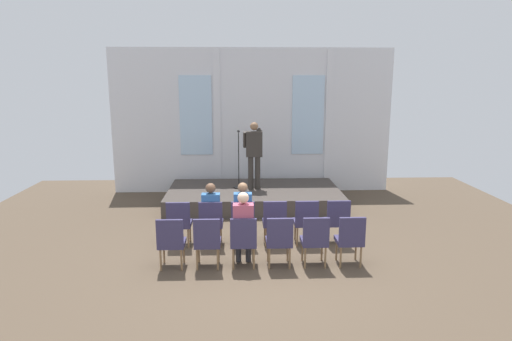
% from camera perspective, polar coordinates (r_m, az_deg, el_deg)
% --- Properties ---
extents(ground_plane, '(13.81, 13.81, 0.00)m').
position_cam_1_polar(ground_plane, '(8.16, 0.64, -11.97)').
color(ground_plane, brown).
extents(rear_partition, '(8.11, 0.14, 4.17)m').
position_cam_1_polar(rear_partition, '(12.83, -0.41, 6.44)').
color(rear_partition, silver).
rests_on(rear_partition, ground).
extents(stage_platform, '(4.50, 2.44, 0.44)m').
position_cam_1_polar(stage_platform, '(11.67, -0.27, -3.45)').
color(stage_platform, '#3F3833').
rests_on(stage_platform, ground).
extents(speaker, '(0.52, 0.69, 1.76)m').
position_cam_1_polar(speaker, '(11.42, -0.25, 2.62)').
color(speaker, '#332D28').
rests_on(speaker, stage_platform).
extents(mic_stand, '(0.28, 0.28, 1.55)m').
position_cam_1_polar(mic_stand, '(11.64, -2.25, -0.67)').
color(mic_stand, black).
rests_on(mic_stand, stage_platform).
extents(chair_r0_c0, '(0.46, 0.44, 0.94)m').
position_cam_1_polar(chair_r0_c0, '(8.88, -9.96, -6.45)').
color(chair_r0_c0, olive).
rests_on(chair_r0_c0, ground).
extents(chair_r0_c1, '(0.46, 0.44, 0.94)m').
position_cam_1_polar(chair_r0_c1, '(8.82, -5.86, -6.46)').
color(chair_r0_c1, olive).
rests_on(chair_r0_c1, ground).
extents(audience_r0_c1, '(0.36, 0.39, 1.28)m').
position_cam_1_polar(audience_r0_c1, '(8.84, -5.85, -5.18)').
color(audience_r0_c1, '#2D2D33').
rests_on(audience_r0_c1, ground).
extents(chair_r0_c2, '(0.46, 0.44, 0.94)m').
position_cam_1_polar(chair_r0_c2, '(8.80, -1.72, -6.44)').
color(chair_r0_c2, olive).
rests_on(chair_r0_c2, ground).
extents(audience_r0_c2, '(0.36, 0.39, 1.29)m').
position_cam_1_polar(audience_r0_c2, '(8.83, -1.73, -5.14)').
color(audience_r0_c2, '#2D2D33').
rests_on(audience_r0_c2, ground).
extents(chair_r0_c3, '(0.46, 0.44, 0.94)m').
position_cam_1_polar(chair_r0_c3, '(8.83, 2.42, -6.39)').
color(chair_r0_c3, olive).
rests_on(chair_r0_c3, ground).
extents(chair_r0_c4, '(0.46, 0.44, 0.94)m').
position_cam_1_polar(chair_r0_c4, '(8.90, 6.51, -6.31)').
color(chair_r0_c4, olive).
rests_on(chair_r0_c4, ground).
extents(chair_r0_c5, '(0.46, 0.44, 0.94)m').
position_cam_1_polar(chair_r0_c5, '(9.02, 10.51, -6.19)').
color(chair_r0_c5, olive).
rests_on(chair_r0_c5, ground).
extents(chair_r1_c0, '(0.46, 0.44, 0.94)m').
position_cam_1_polar(chair_r1_c0, '(7.90, -10.98, -8.84)').
color(chair_r1_c0, olive).
rests_on(chair_r1_c0, ground).
extents(chair_r1_c1, '(0.46, 0.44, 0.94)m').
position_cam_1_polar(chair_r1_c1, '(7.82, -6.34, -8.89)').
color(chair_r1_c1, olive).
rests_on(chair_r1_c1, ground).
extents(chair_r1_c2, '(0.46, 0.44, 0.94)m').
position_cam_1_polar(chair_r1_c2, '(7.80, -1.65, -8.87)').
color(chair_r1_c2, olive).
rests_on(chair_r1_c2, ground).
extents(audience_r1_c2, '(0.36, 0.39, 1.37)m').
position_cam_1_polar(audience_r1_c2, '(7.80, -1.66, -7.14)').
color(audience_r1_c2, '#2D2D33').
rests_on(audience_r1_c2, ground).
extents(chair_r1_c3, '(0.46, 0.44, 0.94)m').
position_cam_1_polar(chair_r1_c3, '(7.83, 3.04, -8.80)').
color(chair_r1_c3, olive).
rests_on(chair_r1_c3, ground).
extents(chair_r1_c4, '(0.46, 0.44, 0.94)m').
position_cam_1_polar(chair_r1_c4, '(7.91, 7.66, -8.68)').
color(chair_r1_c4, olive).
rests_on(chair_r1_c4, ground).
extents(chair_r1_c5, '(0.46, 0.44, 0.94)m').
position_cam_1_polar(chair_r1_c5, '(8.04, 12.16, -8.50)').
color(chair_r1_c5, olive).
rests_on(chair_r1_c5, ground).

